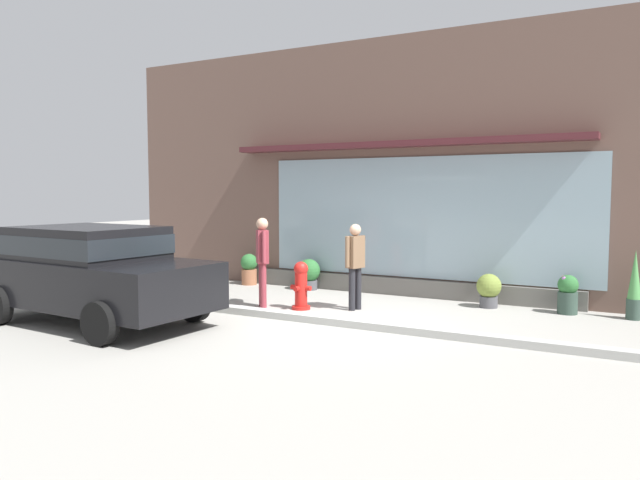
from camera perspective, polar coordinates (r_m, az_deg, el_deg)
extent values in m
plane|color=#9E9B93|center=(10.10, 1.15, -7.69)|extent=(60.00, 60.00, 0.00)
cube|color=#B2B2AD|center=(9.92, 0.61, -7.57)|extent=(14.00, 0.24, 0.12)
cube|color=brown|center=(12.81, 7.85, 6.86)|extent=(14.00, 0.36, 5.34)
cube|color=#8CA5B2|center=(12.45, 9.63, 2.09)|extent=(6.89, 0.03, 2.47)
cube|color=#4C1E23|center=(12.51, 7.30, 8.94)|extent=(7.49, 0.56, 0.12)
cube|color=#605E59|center=(12.74, 7.38, -4.35)|extent=(7.29, 0.20, 0.36)
cylinder|color=red|center=(11.15, -1.80, -6.38)|extent=(0.34, 0.34, 0.06)
cylinder|color=red|center=(11.09, -1.80, -4.67)|extent=(0.23, 0.23, 0.61)
sphere|color=red|center=(11.04, -1.81, -2.73)|extent=(0.26, 0.26, 0.26)
cylinder|color=red|center=(11.16, -2.48, -4.45)|extent=(0.10, 0.09, 0.09)
cylinder|color=red|center=(11.01, -1.11, -4.58)|extent=(0.10, 0.09, 0.09)
cylinder|color=red|center=(10.96, -2.21, -4.62)|extent=(0.09, 0.10, 0.09)
cylinder|color=#8E333D|center=(11.44, -5.49, -4.18)|extent=(0.12, 0.12, 0.82)
cylinder|color=#8E333D|center=(11.27, -5.37, -4.31)|extent=(0.12, 0.12, 0.82)
cube|color=#8E333D|center=(11.27, -5.46, -0.63)|extent=(0.37, 0.38, 0.62)
sphere|color=tan|center=(11.24, -5.47, 1.53)|extent=(0.22, 0.22, 0.22)
cylinder|color=#8E333D|center=(11.48, -5.60, -0.46)|extent=(0.08, 0.08, 0.59)
cylinder|color=#8E333D|center=(11.06, -5.31, -0.65)|extent=(0.08, 0.08, 0.59)
cube|color=black|center=(11.60, -5.54, -1.77)|extent=(0.23, 0.25, 0.28)
cylinder|color=#232328|center=(11.10, 3.61, -4.57)|extent=(0.12, 0.12, 0.77)
cylinder|color=#232328|center=(10.97, 3.03, -4.67)|extent=(0.12, 0.12, 0.77)
cube|color=brown|center=(10.95, 3.34, -1.13)|extent=(0.28, 0.36, 0.58)
sphere|color=tan|center=(10.92, 3.35, 0.96)|extent=(0.21, 0.21, 0.21)
cylinder|color=brown|center=(11.10, 4.06, -0.98)|extent=(0.08, 0.08, 0.55)
cylinder|color=brown|center=(10.79, 2.60, -1.13)|extent=(0.08, 0.08, 0.55)
cube|color=black|center=(10.52, -20.35, -3.72)|extent=(4.19, 2.06, 0.74)
cube|color=black|center=(10.62, -21.11, -0.34)|extent=(2.35, 1.81, 0.57)
cube|color=#1E2328|center=(10.62, -21.11, -0.34)|extent=(2.39, 1.83, 0.31)
cylinder|color=black|center=(10.25, -11.79, -5.83)|extent=(0.64, 0.22, 0.63)
cylinder|color=black|center=(9.04, -20.06, -7.41)|extent=(0.64, 0.22, 0.63)
cylinder|color=black|center=(12.13, -20.47, -4.42)|extent=(0.64, 0.22, 0.63)
cylinder|color=#4C4C51|center=(13.33, -1.07, -4.25)|extent=(0.38, 0.38, 0.21)
sphere|color=#2D6B33|center=(13.28, -1.07, -2.89)|extent=(0.50, 0.50, 0.50)
cylinder|color=#33473D|center=(11.55, 22.30, -5.50)|extent=(0.34, 0.34, 0.39)
sphere|color=#2D6B33|center=(11.50, 22.35, -3.93)|extent=(0.35, 0.35, 0.35)
sphere|color=#B266B7|center=(11.42, 22.05, -3.45)|extent=(0.10, 0.10, 0.10)
sphere|color=#DB4C7A|center=(11.58, 22.00, -3.36)|extent=(0.10, 0.10, 0.10)
cylinder|color=#9E6042|center=(14.14, -6.69, -3.48)|extent=(0.35, 0.35, 0.36)
sphere|color=#2D6B33|center=(14.09, -6.71, -2.09)|extent=(0.39, 0.39, 0.39)
cylinder|color=#4C4C51|center=(11.72, 15.61, -5.63)|extent=(0.33, 0.33, 0.21)
sphere|color=olive|center=(11.67, 15.64, -4.19)|extent=(0.45, 0.45, 0.45)
cylinder|color=#33473D|center=(11.51, 27.46, -5.81)|extent=(0.24, 0.24, 0.35)
cone|color=#4C934C|center=(11.43, 27.57, -2.90)|extent=(0.22, 0.22, 0.83)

